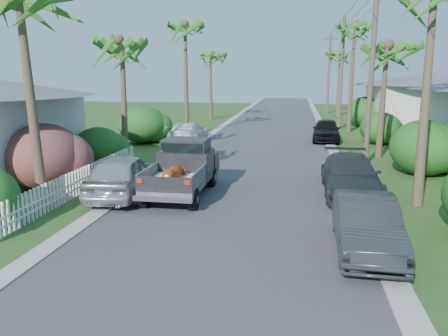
% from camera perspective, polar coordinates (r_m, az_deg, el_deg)
% --- Properties ---
extents(ground, '(120.00, 120.00, 0.00)m').
position_cam_1_polar(ground, '(10.85, -2.35, -12.33)').
color(ground, '#2E501E').
rests_on(ground, ground).
extents(road, '(8.00, 100.00, 0.02)m').
position_cam_1_polar(road, '(35.01, 5.96, 4.73)').
color(road, '#38383A').
rests_on(road, ground).
extents(curb_left, '(0.60, 100.00, 0.06)m').
position_cam_1_polar(curb_left, '(35.52, -1.00, 4.93)').
color(curb_left, '#A5A39E').
rests_on(curb_left, ground).
extents(curb_right, '(0.60, 100.00, 0.06)m').
position_cam_1_polar(curb_right, '(35.02, 13.02, 4.52)').
color(curb_right, '#A5A39E').
rests_on(curb_right, ground).
extents(pickup_truck, '(1.98, 5.12, 2.06)m').
position_cam_1_polar(pickup_truck, '(16.85, -5.15, 0.17)').
color(pickup_truck, black).
rests_on(pickup_truck, ground).
extents(parked_car_rn, '(1.57, 4.28, 1.40)m').
position_cam_1_polar(parked_car_rn, '(11.87, 18.08, -7.12)').
color(parked_car_rn, '#272A2B').
rests_on(parked_car_rn, ground).
extents(parked_car_rm, '(2.06, 5.01, 1.45)m').
position_cam_1_polar(parked_car_rm, '(17.21, 16.19, -0.98)').
color(parked_car_rm, '#2A2C2E').
rests_on(parked_car_rm, ground).
extents(parked_car_rf, '(2.03, 4.52, 1.51)m').
position_cam_1_polar(parked_car_rf, '(30.68, 13.21, 4.83)').
color(parked_car_rf, black).
rests_on(parked_car_rf, ground).
extents(parked_car_ln, '(2.40, 4.89, 1.60)m').
position_cam_1_polar(parked_car_ln, '(16.75, -13.11, -0.90)').
color(parked_car_ln, '#B7BBBF').
rests_on(parked_car_ln, ground).
extents(parked_car_lf, '(2.00, 4.80, 1.39)m').
position_cam_1_polar(parked_car_lf, '(29.17, -4.70, 4.62)').
color(parked_car_lf, white).
rests_on(parked_car_lf, ground).
extents(palm_l_b, '(4.40, 4.40, 7.40)m').
position_cam_1_polar(palm_l_b, '(23.45, -13.32, 15.88)').
color(palm_l_b, brown).
rests_on(palm_l_b, ground).
extents(palm_l_c, '(4.40, 4.40, 9.20)m').
position_cam_1_polar(palm_l_c, '(32.84, -5.11, 18.08)').
color(palm_l_c, brown).
rests_on(palm_l_c, ground).
extents(palm_l_d, '(4.40, 4.40, 7.70)m').
position_cam_1_polar(palm_l_d, '(44.53, -1.77, 14.65)').
color(palm_l_d, brown).
rests_on(palm_l_d, ground).
extents(palm_r_b, '(4.40, 4.40, 7.20)m').
position_cam_1_polar(palm_r_b, '(25.12, 20.51, 14.74)').
color(palm_r_b, brown).
rests_on(palm_r_b, ground).
extents(palm_r_c, '(4.40, 4.40, 9.40)m').
position_cam_1_polar(palm_r_c, '(36.09, 16.72, 17.41)').
color(palm_r_c, brown).
rests_on(palm_r_c, ground).
extents(palm_r_d, '(4.40, 4.40, 8.00)m').
position_cam_1_polar(palm_r_d, '(49.91, 14.95, 14.33)').
color(palm_r_d, brown).
rests_on(palm_r_d, ground).
extents(shrub_l_b, '(3.00, 3.30, 2.60)m').
position_cam_1_polar(shrub_l_b, '(18.76, -22.43, 1.43)').
color(shrub_l_b, '#C61C53').
rests_on(shrub_l_b, ground).
extents(shrub_l_c, '(2.40, 2.64, 2.00)m').
position_cam_1_polar(shrub_l_c, '(22.08, -16.09, 2.57)').
color(shrub_l_c, '#15491E').
rests_on(shrub_l_c, ground).
extents(shrub_l_d, '(3.20, 3.52, 2.40)m').
position_cam_1_polar(shrub_l_d, '(29.61, -10.57, 5.56)').
color(shrub_l_d, '#15491E').
rests_on(shrub_l_d, ground).
extents(shrub_r_b, '(3.00, 3.30, 2.50)m').
position_cam_1_polar(shrub_r_b, '(21.69, 24.67, 2.44)').
color(shrub_r_b, '#15491E').
rests_on(shrub_r_b, ground).
extents(shrub_r_c, '(2.60, 2.86, 2.10)m').
position_cam_1_polar(shrub_r_c, '(30.36, 19.74, 4.93)').
color(shrub_r_c, '#15491E').
rests_on(shrub_r_c, ground).
extents(shrub_r_d, '(3.20, 3.52, 2.60)m').
position_cam_1_polar(shrub_r_d, '(40.23, 17.99, 7.01)').
color(shrub_r_d, '#15491E').
rests_on(shrub_r_d, ground).
extents(picket_fence, '(0.10, 11.00, 1.00)m').
position_cam_1_polar(picket_fence, '(17.61, -18.07, -1.56)').
color(picket_fence, white).
rests_on(picket_fence, ground).
extents(house_right_far, '(9.00, 8.00, 4.60)m').
position_cam_1_polar(house_right_far, '(41.22, 25.01, 7.73)').
color(house_right_far, silver).
rests_on(house_right_far, ground).
extents(utility_pole_b, '(1.60, 0.26, 9.00)m').
position_cam_1_polar(utility_pole_b, '(22.94, 18.71, 11.79)').
color(utility_pole_b, brown).
rests_on(utility_pole_b, ground).
extents(utility_pole_c, '(1.60, 0.26, 9.00)m').
position_cam_1_polar(utility_pole_c, '(37.83, 15.09, 11.91)').
color(utility_pole_c, brown).
rests_on(utility_pole_c, ground).
extents(utility_pole_d, '(1.60, 0.26, 9.00)m').
position_cam_1_polar(utility_pole_d, '(52.78, 13.52, 11.94)').
color(utility_pole_d, brown).
rests_on(utility_pole_d, ground).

